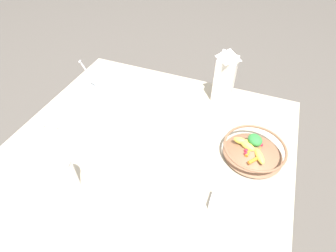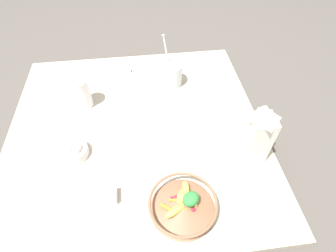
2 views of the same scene
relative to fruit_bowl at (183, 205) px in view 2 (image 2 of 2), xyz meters
name	(u,v)px [view 2 (image 2 of 2)]	position (x,y,z in m)	size (l,w,h in m)	color
ground_plane	(136,133)	(0.15, -0.40, -0.07)	(6.00, 6.00, 0.00)	#4C4742
countertop	(136,131)	(0.15, -0.40, -0.05)	(1.15, 1.15, 0.03)	#B2A893
fruit_bowl	(183,205)	(0.00, 0.00, 0.00)	(0.24, 0.24, 0.08)	brown
milk_carton	(259,134)	(-0.32, -0.20, 0.10)	(0.09, 0.09, 0.27)	silver
yogurt_tub	(170,73)	(-0.05, -0.70, 0.03)	(0.12, 0.13, 0.26)	silver
drinking_cup	(81,92)	(0.39, -0.59, 0.04)	(0.09, 0.09, 0.15)	white
spice_jar	(109,196)	(0.26, -0.07, -0.02)	(0.06, 0.06, 0.04)	silver
measuring_scoop	(128,70)	(0.18, -0.83, -0.03)	(0.04, 0.08, 0.02)	white
garlic_bowl	(73,151)	(0.41, -0.29, -0.01)	(0.12, 0.12, 0.07)	white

